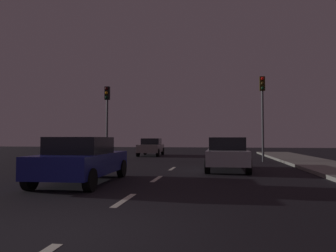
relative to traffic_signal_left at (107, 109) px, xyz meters
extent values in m
plane|color=black|center=(5.25, -8.31, -3.50)|extent=(80.00, 80.00, 0.00)
cube|color=silver|center=(5.25, -12.71, -3.50)|extent=(0.16, 1.60, 0.01)
cube|color=silver|center=(5.25, -8.91, -3.50)|extent=(0.16, 1.60, 0.01)
cube|color=silver|center=(5.25, -5.11, -3.50)|extent=(0.16, 1.60, 0.01)
cylinder|color=#4C4C51|center=(0.00, 0.02, -1.00)|extent=(0.14, 0.14, 5.00)
cube|color=black|center=(0.00, 0.02, 1.05)|extent=(0.32, 0.24, 0.90)
sphere|color=#3F0C0C|center=(0.00, -0.14, 1.35)|extent=(0.20, 0.20, 0.20)
sphere|color=orange|center=(0.00, -0.14, 1.05)|extent=(0.20, 0.20, 0.20)
sphere|color=#0C3319|center=(0.00, -0.14, 0.75)|extent=(0.20, 0.20, 0.20)
cylinder|color=#4C4C51|center=(10.22, 0.02, -0.82)|extent=(0.14, 0.14, 5.36)
cube|color=#382D0C|center=(10.22, 0.02, 1.41)|extent=(0.32, 0.24, 0.90)
sphere|color=red|center=(10.22, -0.14, 1.71)|extent=(0.20, 0.20, 0.20)
sphere|color=#3F2D0C|center=(10.22, -0.14, 1.41)|extent=(0.20, 0.20, 0.20)
sphere|color=#0C3319|center=(10.22, -0.14, 1.11)|extent=(0.20, 0.20, 0.20)
cube|color=silver|center=(7.83, -5.39, -2.87)|extent=(1.79, 4.31, 0.62)
cube|color=black|center=(7.83, -5.61, -2.28)|extent=(1.56, 1.94, 0.56)
cylinder|color=black|center=(7.02, -3.79, -3.18)|extent=(0.22, 0.64, 0.64)
cylinder|color=black|center=(8.67, -3.80, -3.18)|extent=(0.22, 0.64, 0.64)
cylinder|color=black|center=(7.00, -6.98, -3.18)|extent=(0.22, 0.64, 0.64)
cylinder|color=black|center=(8.64, -6.99, -3.18)|extent=(0.22, 0.64, 0.64)
cube|color=navy|center=(3.05, -10.21, -2.86)|extent=(2.05, 4.39, 0.64)
cube|color=black|center=(3.06, -10.43, -2.27)|extent=(1.72, 2.01, 0.53)
cylinder|color=black|center=(2.10, -8.65, -3.18)|extent=(0.25, 0.65, 0.64)
cylinder|color=black|center=(3.84, -8.57, -3.18)|extent=(0.25, 0.65, 0.64)
cylinder|color=black|center=(2.25, -11.86, -3.18)|extent=(0.25, 0.65, 0.64)
cylinder|color=black|center=(3.99, -11.78, -3.18)|extent=(0.25, 0.65, 0.64)
cube|color=gray|center=(1.80, 5.75, -2.86)|extent=(1.96, 4.34, 0.64)
cube|color=black|center=(1.79, 5.96, -2.29)|extent=(1.63, 1.99, 0.52)
cylinder|color=black|center=(2.69, 4.23, -3.18)|extent=(0.26, 0.65, 0.64)
cylinder|color=black|center=(1.08, 4.14, -3.18)|extent=(0.26, 0.65, 0.64)
cylinder|color=black|center=(2.51, 7.37, -3.18)|extent=(0.26, 0.65, 0.64)
cylinder|color=black|center=(0.91, 7.28, -3.18)|extent=(0.26, 0.65, 0.64)
camera|label=1|loc=(7.42, -19.60, -2.06)|focal=32.40mm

